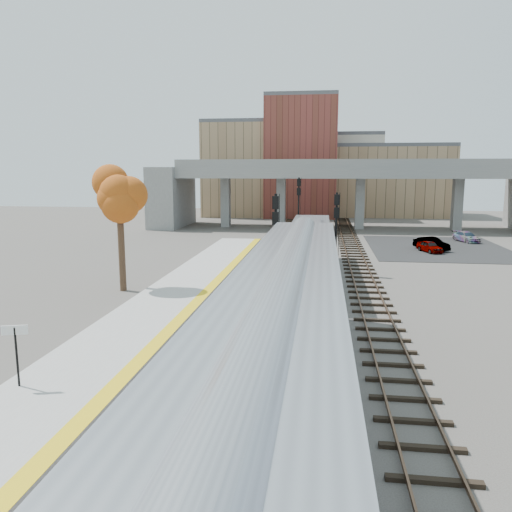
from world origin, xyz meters
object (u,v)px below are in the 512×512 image
(coach, at_px, (288,344))
(car_c, at_px, (467,237))
(locomotive, at_px, (309,248))
(car_b, at_px, (431,244))
(signal_mast_mid, at_px, (336,235))
(car_a, at_px, (430,247))
(signal_mast_near, at_px, (275,245))
(tree, at_px, (119,195))
(signal_mast_far, at_px, (299,206))

(coach, height_order, car_c, coach)
(locomotive, bearing_deg, car_b, 51.18)
(coach, distance_m, car_c, 47.57)
(signal_mast_mid, distance_m, car_b, 16.47)
(signal_mast_mid, xyz_separation_m, car_a, (9.55, 11.60, -2.43))
(signal_mast_near, xyz_separation_m, car_b, (14.06, 19.55, -2.45))
(signal_mast_mid, xyz_separation_m, tree, (-14.34, -7.70, 3.42))
(coach, xyz_separation_m, car_a, (11.55, 36.17, -2.20))
(tree, relative_size, car_c, 2.21)
(signal_mast_far, relative_size, car_a, 2.20)
(locomotive, height_order, car_a, locomotive)
(car_b, bearing_deg, signal_mast_far, 110.32)
(locomotive, relative_size, car_c, 4.86)
(signal_mast_near, height_order, car_b, signal_mast_near)
(car_b, bearing_deg, car_c, 20.34)
(signal_mast_mid, bearing_deg, car_b, 52.34)
(tree, height_order, car_a, tree)
(coach, relative_size, car_c, 6.37)
(car_a, bearing_deg, coach, -127.27)
(signal_mast_near, relative_size, tree, 0.75)
(tree, bearing_deg, car_b, 40.29)
(coach, distance_m, signal_mast_far, 48.32)
(signal_mast_near, bearing_deg, car_c, 53.81)
(signal_mast_far, xyz_separation_m, tree, (-10.24, -31.40, 2.84))
(signal_mast_far, height_order, tree, tree)
(signal_mast_mid, height_order, signal_mast_far, signal_mast_far)
(signal_mast_far, relative_size, car_b, 1.81)
(car_b, xyz_separation_m, car_c, (5.24, 6.83, -0.09))
(signal_mast_near, height_order, car_a, signal_mast_near)
(signal_mast_near, bearing_deg, signal_mast_mid, 58.33)
(signal_mast_mid, distance_m, car_c, 25.03)
(signal_mast_near, distance_m, car_a, 22.93)
(locomotive, height_order, signal_mast_near, signal_mast_near)
(locomotive, xyz_separation_m, signal_mast_far, (-2.10, 25.66, 1.32))
(locomotive, xyz_separation_m, signal_mast_mid, (2.00, 1.96, 0.75))
(signal_mast_near, xyz_separation_m, signal_mast_mid, (4.10, 6.65, -0.12))
(signal_mast_far, relative_size, tree, 0.83)
(signal_mast_far, distance_m, car_a, 18.49)
(signal_mast_near, height_order, signal_mast_far, signal_mast_far)
(coach, bearing_deg, signal_mast_near, 96.69)
(locomotive, relative_size, signal_mast_mid, 2.99)
(signal_mast_near, bearing_deg, car_a, 53.21)
(signal_mast_mid, height_order, car_b, signal_mast_mid)
(tree, distance_m, car_b, 32.37)
(signal_mast_near, relative_size, car_b, 1.64)
(signal_mast_mid, distance_m, car_a, 15.22)
(car_c, bearing_deg, coach, -129.98)
(tree, bearing_deg, car_c, 42.88)
(coach, height_order, signal_mast_far, signal_mast_far)
(car_a, bearing_deg, tree, -160.63)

